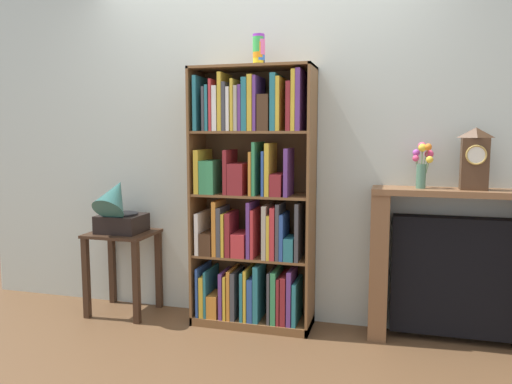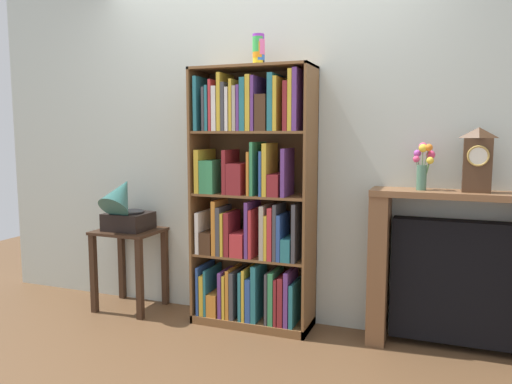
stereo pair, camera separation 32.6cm
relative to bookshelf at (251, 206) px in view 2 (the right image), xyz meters
The scene contains 9 objects.
ground_plane 0.88m from the bookshelf, 80.41° to the right, with size 8.08×6.40×0.02m, color brown.
wall_back 0.54m from the bookshelf, 48.57° to the left, with size 5.08×0.08×2.63m, color beige.
bookshelf is the anchor object (origin of this frame).
cup_stack 1.07m from the bookshelf, ahead, with size 0.08×0.08×0.21m.
side_table_left 1.09m from the bookshelf, behind, with size 0.48×0.42×0.63m.
gramophone 1.01m from the bookshelf, behind, with size 0.32×0.41×0.47m.
fireplace_mantel 1.44m from the bookshelf, ahead, with size 1.12×0.27×1.02m.
mantel_clock 1.49m from the bookshelf, ahead, with size 0.16×0.11×0.39m.
flower_vase 1.19m from the bookshelf, ahead, with size 0.13×0.11×0.30m.
Camera 2 is at (1.26, -3.16, 1.38)m, focal length 34.86 mm.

